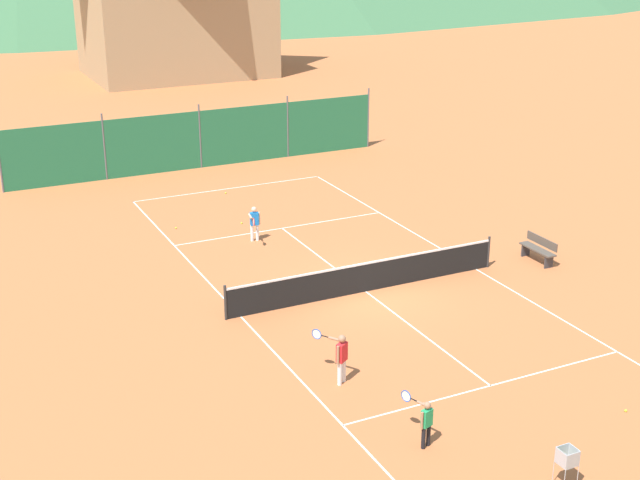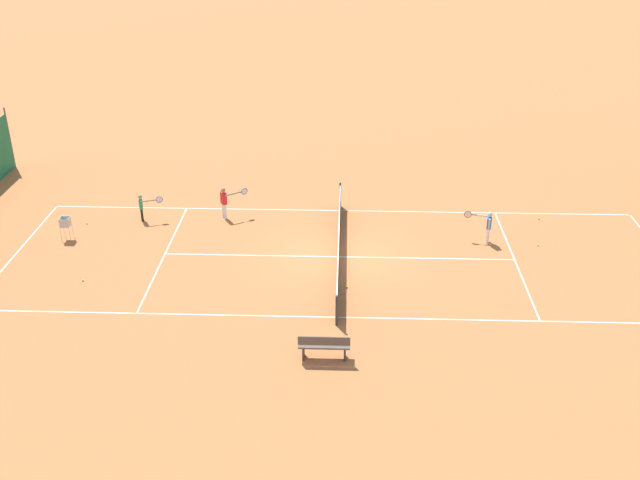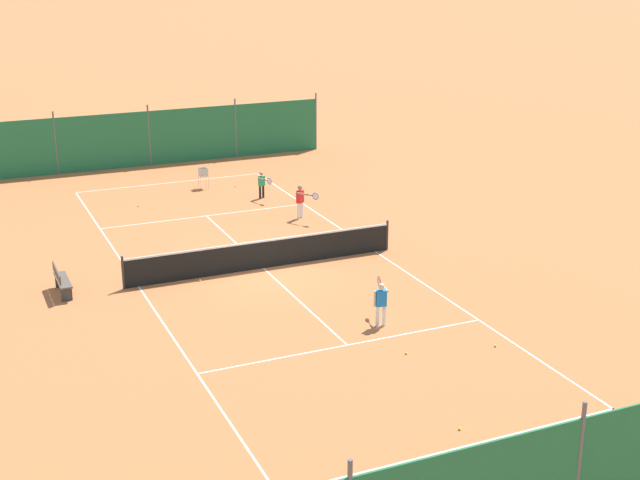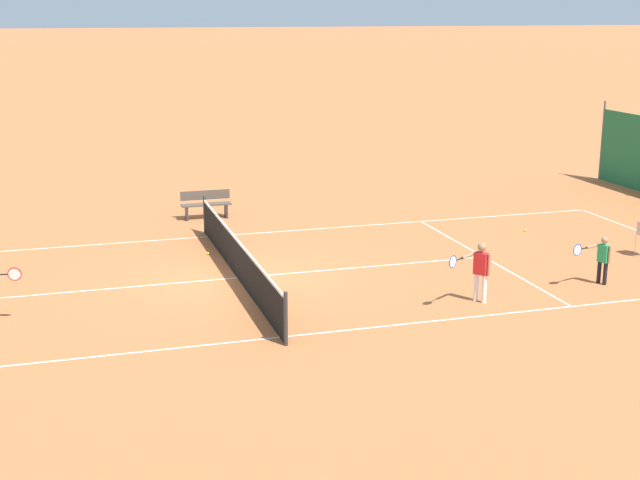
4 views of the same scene
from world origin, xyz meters
name	(u,v)px [view 2 (image 2 of 4)]	position (x,y,z in m)	size (l,w,h in m)	color
ground_plane	(339,257)	(0.00, 0.00, 0.00)	(600.00, 600.00, 0.00)	#BC6638
court_line_markings	(339,257)	(0.00, 0.00, 0.00)	(8.25, 23.85, 0.01)	white
tennis_net	(339,245)	(0.00, 0.00, 0.50)	(9.18, 0.08, 1.06)	#2D2D2D
player_near_baseline	(225,200)	(-3.25, -4.63, 0.77)	(0.57, 1.09, 1.32)	white
player_far_baseline	(488,225)	(-1.40, 5.58, 0.74)	(0.57, 1.01, 1.26)	white
player_far_service	(142,205)	(-2.87, -7.90, 0.66)	(0.36, 0.99, 1.12)	black
tennis_ball_by_net_right	(83,280)	(2.12, -8.78, 0.03)	(0.07, 0.07, 0.07)	#CCE033
tennis_ball_by_net_left	(87,223)	(-2.43, -10.09, 0.03)	(0.07, 0.07, 0.07)	#CCE033
tennis_ball_mid_court	(347,287)	(2.24, 0.32, 0.03)	(0.07, 0.07, 0.07)	#CCE033
tennis_ball_near_corner	(539,219)	(-3.52, 8.06, 0.03)	(0.07, 0.07, 0.07)	#CCE033
tennis_ball_alley_right	(538,245)	(-1.16, 7.51, 0.03)	(0.07, 0.07, 0.07)	#CCE033
ball_hopper	(65,223)	(-1.09, -10.41, 0.66)	(0.36, 0.36, 0.89)	#B7B7BC
courtside_bench	(324,346)	(6.34, -0.33, 0.45)	(0.36, 1.50, 0.84)	#51473D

